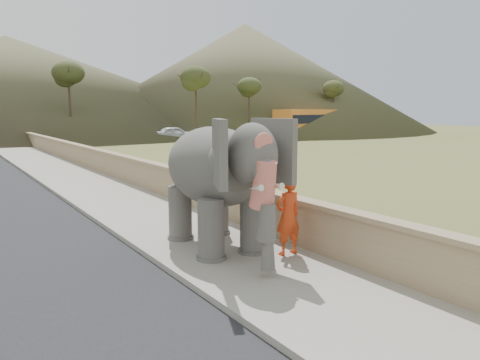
# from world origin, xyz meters

# --- Properties ---
(ground) EXTENTS (160.00, 160.00, 0.00)m
(ground) POSITION_xyz_m (0.00, 0.00, 0.00)
(ground) COLOR olive
(ground) RESTS_ON ground
(walkway) EXTENTS (3.00, 120.00, 0.15)m
(walkway) POSITION_xyz_m (0.00, 10.00, 0.07)
(walkway) COLOR #9E9687
(walkway) RESTS_ON ground
(parapet) EXTENTS (0.30, 120.00, 1.10)m
(parapet) POSITION_xyz_m (1.65, 10.00, 0.55)
(parapet) COLOR tan
(parapet) RESTS_ON ground
(cow) EXTENTS (1.74, 1.07, 1.37)m
(cow) POSITION_xyz_m (6.03, 12.72, 0.68)
(cow) COLOR brown
(cow) RESTS_ON ground
(distant_car) EXTENTS (4.43, 2.29, 1.44)m
(distant_car) POSITION_xyz_m (15.25, 33.57, 0.72)
(distant_car) COLOR silver
(distant_car) RESTS_ON ground
(bus_white) EXTENTS (11.26, 4.29, 3.10)m
(bus_white) POSITION_xyz_m (26.96, 35.30, 1.55)
(bus_white) COLOR beige
(bus_white) RESTS_ON ground
(bus_orange) EXTENTS (11.28, 4.95, 3.10)m
(bus_orange) POSITION_xyz_m (30.40, 30.09, 1.55)
(bus_orange) COLOR orange
(bus_orange) RESTS_ON ground
(hill_right) EXTENTS (56.00, 56.00, 16.00)m
(hill_right) POSITION_xyz_m (36.00, 52.00, 8.00)
(hill_right) COLOR brown
(hill_right) RESTS_ON ground
(hill_far) EXTENTS (80.00, 80.00, 14.00)m
(hill_far) POSITION_xyz_m (5.00, 70.00, 7.00)
(hill_far) COLOR brown
(hill_far) RESTS_ON ground
(elephant_and_man) EXTENTS (2.38, 4.00, 2.79)m
(elephant_and_man) POSITION_xyz_m (0.02, -0.68, 1.53)
(elephant_and_man) COLOR #625E58
(elephant_and_man) RESTS_ON ground
(trees) EXTENTS (48.49, 36.89, 8.04)m
(trees) POSITION_xyz_m (5.09, 27.32, 3.72)
(trees) COLOR #473828
(trees) RESTS_ON ground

